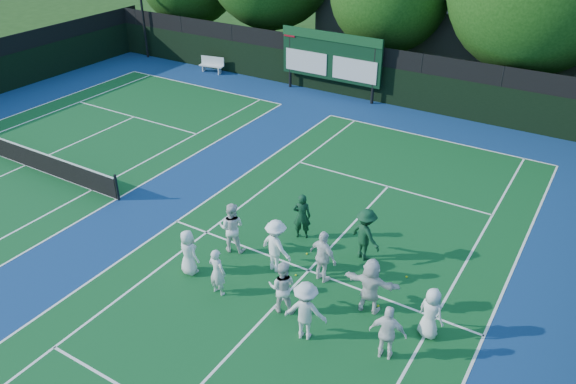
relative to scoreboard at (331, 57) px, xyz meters
The scene contains 25 objects.
ground 17.23m from the scoreboard, 65.78° to the right, with size 120.00×120.00×0.00m, color #193C10.
court_apron 14.78m from the scoreboard, 86.03° to the right, with size 34.00×32.00×0.01m, color navy.
near_court 16.33m from the scoreboard, 64.32° to the right, with size 11.05×23.85×0.01m.
left_court 16.32m from the scoreboard, 115.60° to the right, with size 11.05×23.85×0.01m.
back_fence 1.38m from the scoreboard, 22.25° to the left, with size 34.00×0.08×3.00m.
scoreboard is the anchor object (origin of this frame).
clubhouse 9.80m from the scoreboard, 59.22° to the left, with size 18.00×6.00×4.00m, color #535357.
tennis_net 16.26m from the scoreboard, 115.60° to the right, with size 11.30×0.10×1.10m.
bench 8.34m from the scoreboard, behind, with size 1.61×0.70×0.99m.
tennis_ball_0 16.63m from the scoreboard, 65.65° to the right, with size 0.07×0.07×0.07m, color #BCD318.
tennis_ball_1 16.64m from the scoreboard, 53.67° to the right, with size 0.07×0.07×0.07m, color #BCD318.
tennis_ball_2 17.91m from the scoreboard, 57.45° to the right, with size 0.07×0.07×0.07m, color #BCD318.
tennis_ball_4 15.48m from the scoreboard, 64.77° to the right, with size 0.07×0.07×0.07m, color #BCD318.
player_front_0 17.10m from the scoreboard, 76.87° to the right, with size 0.75×0.49×1.53m, color white.
player_front_1 17.77m from the scoreboard, 72.78° to the right, with size 0.57×0.38×1.57m, color silver.
player_front_2 18.12m from the scoreboard, 66.32° to the right, with size 0.81×0.63×1.66m, color silver.
player_front_3 19.10m from the scoreboard, 64.01° to the right, with size 1.16×0.66×1.79m, color silver.
player_front_4 19.76m from the scoreboard, 57.81° to the right, with size 0.97×0.40×1.65m, color white.
player_back_0 15.57m from the scoreboard, 73.97° to the right, with size 0.86×0.67×1.77m, color white.
player_back_1 16.29m from the scoreboard, 67.96° to the right, with size 1.16×0.67×1.80m, color white.
player_back_2 16.65m from the scoreboard, 62.76° to the right, with size 1.03×0.43×1.76m, color white.
player_back_3 17.95m from the scoreboard, 58.43° to the right, with size 1.62×0.52×1.75m, color white.
player_back_4 19.02m from the scoreboard, 53.94° to the right, with size 0.75×0.49×1.54m, color white.
coach_left 14.37m from the scoreboard, 65.86° to the right, with size 0.61×0.40×1.68m, color #0E341E.
coach_right 15.46m from the scoreboard, 57.85° to the right, with size 1.17×0.67×1.82m, color #0F3A20.
Camera 1 is at (6.85, -11.39, 10.97)m, focal length 35.00 mm.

